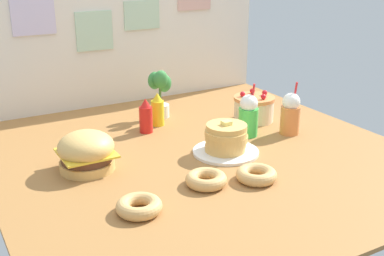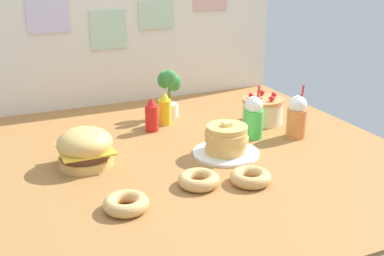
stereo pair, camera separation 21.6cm
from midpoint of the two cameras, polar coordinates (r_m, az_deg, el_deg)
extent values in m
cube|color=#9E6B38|center=(2.54, -1.56, -3.18)|extent=(2.04, 2.09, 0.02)
cube|color=silver|center=(3.33, -10.20, 10.71)|extent=(2.04, 0.03, 0.94)
cube|color=silver|center=(3.15, -19.87, 12.30)|extent=(0.26, 0.01, 0.25)
cube|color=#B2D1B2|center=(3.25, -13.16, 10.87)|extent=(0.24, 0.01, 0.25)
cube|color=#B2D1B2|center=(3.35, -7.71, 12.82)|extent=(0.25, 0.01, 0.19)
cylinder|color=#DBA859|center=(2.42, -14.55, -4.22)|extent=(0.26, 0.26, 0.05)
cylinder|color=#59331E|center=(2.40, -14.63, -3.35)|extent=(0.24, 0.24, 0.04)
cube|color=yellow|center=(2.39, -14.68, -2.86)|extent=(0.25, 0.25, 0.01)
ellipsoid|color=#E5B260|center=(2.38, -14.74, -2.16)|extent=(0.27, 0.27, 0.15)
cylinder|color=white|center=(2.53, 1.49, -2.81)|extent=(0.34, 0.34, 0.02)
cylinder|color=#E0AD5B|center=(2.52, 1.39, -2.35)|extent=(0.21, 0.21, 0.03)
cylinder|color=#E0AD5B|center=(2.51, 1.49, -1.79)|extent=(0.21, 0.21, 0.03)
cylinder|color=#E0AD5B|center=(2.50, 1.55, -1.17)|extent=(0.22, 0.22, 0.03)
cylinder|color=#E0AD5B|center=(2.48, 1.45, -0.63)|extent=(0.21, 0.21, 0.03)
cylinder|color=#E0AD5B|center=(2.48, 1.55, 0.06)|extent=(0.21, 0.21, 0.03)
cube|color=#F7E072|center=(2.47, 1.52, 0.56)|extent=(0.04, 0.04, 0.02)
cylinder|color=beige|center=(3.01, 5.14, 2.05)|extent=(0.24, 0.24, 0.13)
cylinder|color=#EA8C4C|center=(2.99, 5.19, 3.42)|extent=(0.25, 0.25, 0.02)
sphere|color=red|center=(3.02, 6.38, 4.06)|extent=(0.03, 0.03, 0.03)
sphere|color=red|center=(3.05, 5.00, 4.28)|extent=(0.03, 0.03, 0.03)
sphere|color=red|center=(2.97, 3.82, 3.91)|extent=(0.03, 0.03, 0.03)
sphere|color=red|center=(2.91, 4.79, 3.54)|extent=(0.03, 0.03, 0.03)
sphere|color=red|center=(2.93, 6.20, 3.59)|extent=(0.03, 0.03, 0.03)
cylinder|color=red|center=(2.82, -7.55, 0.93)|extent=(0.08, 0.08, 0.15)
cone|color=red|center=(2.79, -7.64, 2.88)|extent=(0.06, 0.06, 0.05)
cylinder|color=yellow|center=(2.92, -6.17, 1.69)|extent=(0.08, 0.08, 0.15)
cone|color=yellow|center=(2.89, -6.24, 3.57)|extent=(0.06, 0.06, 0.05)
cylinder|color=green|center=(2.75, 4.29, 0.67)|extent=(0.11, 0.11, 0.16)
sphere|color=white|center=(2.72, 4.34, 2.81)|extent=(0.10, 0.10, 0.10)
cylinder|color=red|center=(2.72, 4.75, 3.53)|extent=(0.01, 0.04, 0.16)
cylinder|color=orange|center=(2.81, 9.13, 0.88)|extent=(0.11, 0.11, 0.16)
sphere|color=white|center=(2.78, 9.25, 2.98)|extent=(0.10, 0.10, 0.10)
cylinder|color=red|center=(2.78, 9.64, 3.68)|extent=(0.01, 0.03, 0.16)
torus|color=tan|center=(2.00, -9.27, -9.00)|extent=(0.19, 0.19, 0.06)
torus|color=pink|center=(2.00, -9.28, -8.90)|extent=(0.18, 0.18, 0.05)
torus|color=tan|center=(2.19, -1.18, -6.03)|extent=(0.19, 0.19, 0.06)
torus|color=#8CCC8C|center=(2.19, -1.19, -5.93)|extent=(0.18, 0.18, 0.05)
torus|color=tan|center=(2.24, 4.73, -5.47)|extent=(0.19, 0.19, 0.06)
torus|color=brown|center=(2.24, 4.73, -5.38)|extent=(0.18, 0.18, 0.05)
cylinder|color=white|center=(3.08, -5.68, 1.98)|extent=(0.11, 0.11, 0.08)
cylinder|color=#4C7238|center=(3.05, -5.75, 3.95)|extent=(0.02, 0.02, 0.14)
ellipsoid|color=#38843D|center=(3.05, -5.23, 5.15)|extent=(0.09, 0.06, 0.11)
ellipsoid|color=#38843D|center=(3.05, -6.37, 5.47)|extent=(0.09, 0.06, 0.11)
ellipsoid|color=#38843D|center=(2.99, -5.72, 5.61)|extent=(0.09, 0.06, 0.11)
camera|label=1|loc=(0.11, -92.50, -0.91)|focal=46.07mm
camera|label=2|loc=(0.11, 87.50, 0.91)|focal=46.07mm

